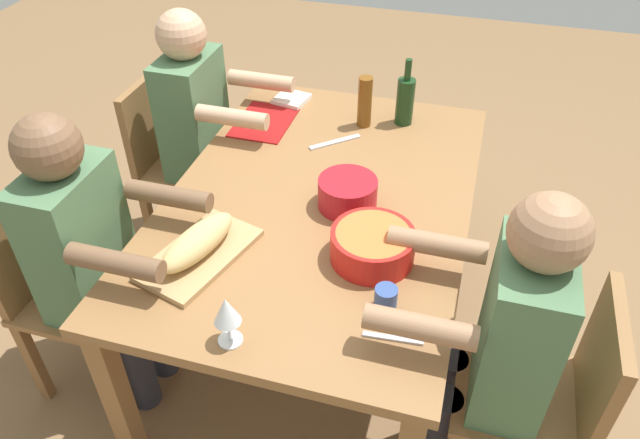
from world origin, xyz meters
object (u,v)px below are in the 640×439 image
Objects in this scene: bread_loaf at (198,242)px; diner_near_left at (202,121)px; serving_bowl_fruit at (373,244)px; napkin_stack at (291,99)px; serving_bowl_salad at (348,191)px; wine_glass at (227,312)px; cup_far_right at (386,299)px; cutting_board at (200,255)px; diner_far_right at (502,335)px; chair_near_left at (173,156)px; diner_near_right at (91,249)px; wine_bottle at (405,100)px; chair_near_right at (61,283)px; beer_bottle at (365,102)px; chair_far_right at (550,394)px; dining_table at (320,213)px.

diner_near_left is at bearing -155.47° from bread_loaf.
napkin_stack is at bearing -148.24° from serving_bowl_fruit.
wine_glass is (0.69, -0.16, 0.05)m from serving_bowl_salad.
cup_far_right is (0.92, 1.01, 0.08)m from diner_near_left.
cup_far_right is (0.45, 0.23, -0.02)m from serving_bowl_salad.
wine_glass is at bearing 37.79° from cutting_board.
diner_far_right is at bearing 88.62° from cutting_board.
wine_glass reaches higher than chair_near_left.
serving_bowl_fruit is at bearing -157.64° from cup_far_right.
diner_far_right is (0.00, 1.36, 0.00)m from diner_near_right.
serving_bowl_salad is 1.50× the size of napkin_stack.
diner_far_right reaches higher than wine_bottle.
diner_far_right is at bearing 95.06° from cup_far_right.
chair_near_right is 0.71× the size of diner_far_right.
beer_bottle is 1.33× the size of wine_glass.
diner_near_left is 1.18m from serving_bowl_fruit.
cutting_board is 2.86× the size of napkin_stack.
chair_far_right is 2.12× the size of cutting_board.
cutting_board is 1.82× the size of beer_bottle.
diner_near_right is 1.02m from cup_far_right.
wine_bottle is at bearing -155.66° from diner_far_right.
wine_glass is (0.27, -0.73, 0.16)m from diner_far_right.
wine_bottle is at bearing 98.84° from chair_near_left.
diner_far_right reaches higher than wine_glass.
bread_loaf is (0.42, -0.28, 0.15)m from dining_table.
napkin_stack is at bearing -132.94° from chair_far_right.
chair_near_right is 1.00× the size of chair_far_right.
diner_far_right is (0.45, 0.68, 0.04)m from dining_table.
diner_far_right is 0.71m from serving_bowl_salad.
diner_far_right reaches higher than cutting_board.
cutting_board is (-0.02, -0.96, 0.05)m from diner_far_right.
chair_near_left reaches higher than cutting_board.
serving_bowl_fruit is 1.63× the size of wine_glass.
diner_near_left reaches higher than bread_loaf.
diner_near_right is 1.16m from napkin_stack.
wine_bottle is (-1.06, -0.66, 0.37)m from chair_far_right.
beer_bottle is (0.07, -0.16, 0.00)m from wine_bottle.
diner_near_right reaches higher than napkin_stack.
cutting_board is 1.02m from beer_bottle.
diner_near_right is 1.41× the size of chair_near_left.
diner_near_left is at bearing -82.27° from beer_bottle.
diner_far_right is (-0.00, -0.18, 0.21)m from chair_far_right.
chair_near_left reaches higher than serving_bowl_fruit.
cutting_board is 1.38× the size of wine_bottle.
napkin_stack is at bearing -149.81° from cup_far_right.
diner_near_right reaches higher than wine_glass.
bread_loaf is (0.87, 0.58, 0.32)m from chair_near_left.
dining_table is at bearing -137.45° from serving_bowl_fruit.
dining_table is 0.40m from serving_bowl_fruit.
diner_near_right is 0.94m from chair_near_left.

